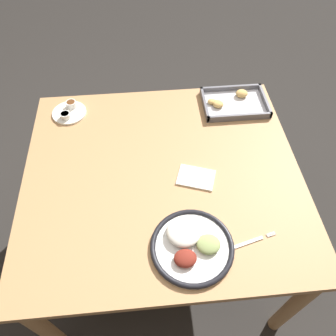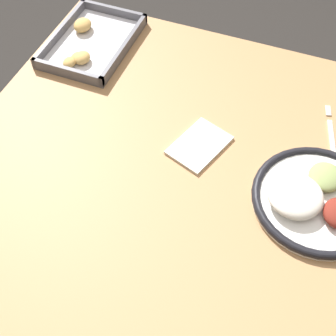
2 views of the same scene
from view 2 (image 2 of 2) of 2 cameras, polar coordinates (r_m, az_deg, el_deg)
The scene contains 6 objects.
ground_plane at distance 1.74m, azimuth -0.28°, elevation -15.76°, with size 8.00×8.00×0.00m, color #282623.
dining_table at distance 1.17m, azimuth -0.41°, elevation -4.52°, with size 1.15×1.05×0.73m.
dinner_plate at distance 1.10m, azimuth 17.50°, elevation -3.56°, with size 0.30×0.30×0.06m.
fork at distance 1.23m, azimuth 19.32°, elevation 3.30°, with size 0.21×0.07×0.00m.
baking_tray at distance 1.44m, azimuth -9.53°, elevation 14.83°, with size 0.31×0.22×0.04m.
napkin at distance 1.15m, azimuth 3.84°, elevation 2.80°, with size 0.17×0.15×0.01m.
Camera 2 is at (-0.58, -0.23, 1.62)m, focal length 50.00 mm.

